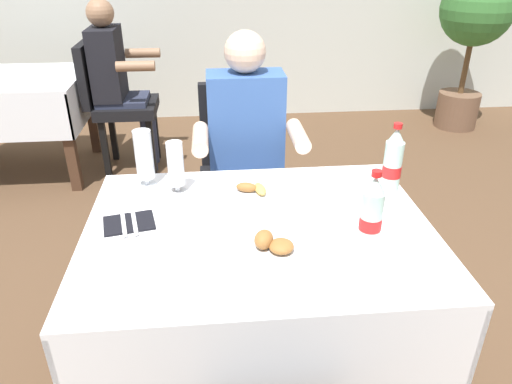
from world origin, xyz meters
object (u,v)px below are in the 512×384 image
napkin_cutlery_set (129,223)px  potted_plant_corner (474,26)px  beer_glass_left (176,168)px  background_patron (117,78)px  chair_far_diner_seat (242,170)px  background_chair_right (114,99)px  cola_bottle_primary (371,215)px  beer_glass_middle (144,158)px  cola_bottle_secondary (393,163)px  main_dining_table (259,265)px  plate_near_camera (273,247)px  plate_far_diner (250,192)px  background_dining_table (16,101)px  seated_diner_far (247,150)px

napkin_cutlery_set → potted_plant_corner: size_ratio=0.14×
beer_glass_left → background_patron: (-0.53, 1.90, -0.13)m
chair_far_diner_seat → background_chair_right: size_ratio=1.00×
chair_far_diner_seat → cola_bottle_primary: 1.10m
beer_glass_middle → cola_bottle_primary: 0.90m
cola_bottle_primary → cola_bottle_secondary: size_ratio=0.94×
napkin_cutlery_set → main_dining_table: bearing=-7.3°
plate_near_camera → plate_far_diner: 0.39m
beer_glass_left → background_chair_right: background_chair_right is taller
background_chair_right → potted_plant_corner: bearing=12.1°
main_dining_table → potted_plant_corner: potted_plant_corner is taller
plate_near_camera → background_dining_table: (-1.60, 2.34, -0.20)m
chair_far_diner_seat → background_dining_table: bearing=139.9°
beer_glass_middle → napkin_cutlery_set: size_ratio=1.17×
beer_glass_middle → background_chair_right: (-0.46, 1.83, -0.30)m
cola_bottle_secondary → potted_plant_corner: potted_plant_corner is taller
background_patron → chair_far_diner_seat: bearing=-58.2°
seated_diner_far → beer_glass_left: 0.57m
seated_diner_far → background_chair_right: size_ratio=1.30×
beer_glass_left → background_chair_right: 2.01m
beer_glass_left → potted_plant_corner: (2.48, 2.56, 0.09)m
beer_glass_left → background_patron: background_patron is taller
chair_far_diner_seat → plate_far_diner: bearing=-91.1°
beer_glass_middle → background_chair_right: same height
beer_glass_left → napkin_cutlery_set: bearing=-125.1°
seated_diner_far → napkin_cutlery_set: (-0.46, -0.68, 0.03)m
napkin_cutlery_set → background_dining_table: bearing=118.1°
background_chair_right → background_patron: bearing=-0.0°
main_dining_table → background_dining_table: (-1.58, 2.18, -0.01)m
chair_far_diner_seat → background_dining_table: 2.06m
cola_bottle_secondary → background_dining_table: bearing=136.7°
plate_far_diner → cola_bottle_secondary: (0.54, -0.03, 0.11)m
potted_plant_corner → beer_glass_middle: bearing=-136.4°
chair_far_diner_seat → plate_far_diner: (-0.01, -0.62, 0.20)m
cola_bottle_primary → background_chair_right: bearing=117.4°
main_dining_table → cola_bottle_primary: (0.33, -0.15, 0.28)m
plate_far_diner → napkin_cutlery_set: plate_far_diner is taller
seated_diner_far → background_dining_table: (-1.59, 1.44, -0.15)m
plate_far_diner → beer_glass_middle: (-0.40, 0.12, 0.11)m
beer_glass_middle → background_patron: bearing=102.7°
beer_glass_left → background_dining_table: (-1.29, 1.90, -0.28)m
seated_diner_far → plate_far_diner: seated_diner_far is taller
napkin_cutlery_set → background_dining_table: 2.41m
beer_glass_left → background_dining_table: 2.31m
plate_far_diner → napkin_cutlery_set: (-0.43, -0.17, -0.01)m
chair_far_diner_seat → cola_bottle_primary: cola_bottle_primary is taller
cola_bottle_primary → background_chair_right: cola_bottle_primary is taller
potted_plant_corner → beer_glass_left: bearing=-134.2°
plate_far_diner → napkin_cutlery_set: size_ratio=1.26×
main_dining_table → beer_glass_left: bearing=136.0°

